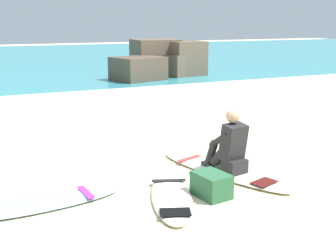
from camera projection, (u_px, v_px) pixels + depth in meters
The scene contains 9 objects.
ground_plane at pixel (180, 178), 6.47m from camera, with size 80.00×80.00×0.00m, color beige.
sea at pixel (15, 60), 25.24m from camera, with size 80.00×28.00×0.10m, color teal.
breaking_foam at pixel (67, 96), 13.15m from camera, with size 80.00×0.90×0.11m, color white.
surfboard_main at pixel (221, 171), 6.66m from camera, with size 1.22×2.50×0.08m.
surfer_seated at pixel (229, 147), 6.49m from camera, with size 0.45×0.75×0.95m.
surfboard_spare_near at pixel (42, 203), 5.47m from camera, with size 2.06×0.69×0.08m.
surfboard_spare_far at pixel (172, 197), 5.68m from camera, with size 1.11×1.81×0.08m.
rock_outcrop_distant at pixel (160, 62), 17.47m from camera, with size 4.05×3.13×1.52m.
beach_bag at pixel (211, 185), 5.74m from camera, with size 0.36×0.48×0.32m, color #285B38.
Camera 1 is at (-2.74, -5.47, 2.26)m, focal length 46.97 mm.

